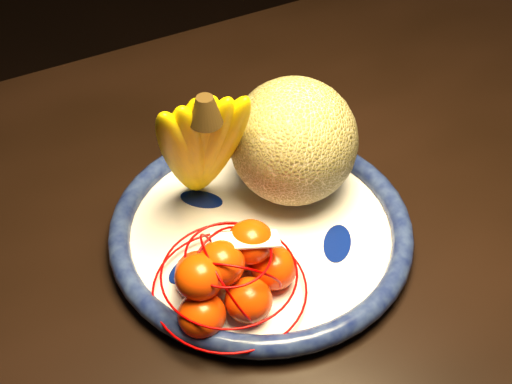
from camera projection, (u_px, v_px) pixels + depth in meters
dining_table at (341, 236)px, 0.98m from camera, size 1.65×1.12×0.77m
fruit_bowl at (261, 230)px, 0.86m from camera, size 0.37×0.37×0.03m
cantaloupe at (293, 141)px, 0.86m from camera, size 0.16×0.16×0.16m
banana_bunch at (200, 143)px, 0.81m from camera, size 0.14×0.14×0.21m
mandarin_bag at (230, 274)px, 0.76m from camera, size 0.18×0.18×0.11m
price_tag at (246, 240)px, 0.75m from camera, size 0.08×0.06×0.01m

